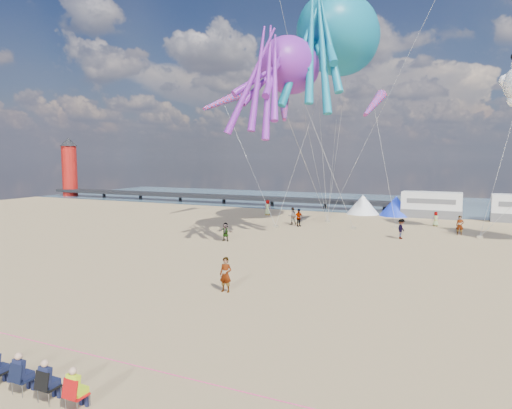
% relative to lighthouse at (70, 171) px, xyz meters
% --- Properties ---
extents(ground, '(120.00, 120.00, 0.00)m').
position_rel_lighthouse_xyz_m(ground, '(56.00, -44.00, -4.50)').
color(ground, tan).
rests_on(ground, ground).
extents(water, '(120.00, 120.00, 0.00)m').
position_rel_lighthouse_xyz_m(water, '(56.00, 11.00, -4.48)').
color(water, '#3C5F74').
rests_on(water, ground).
extents(pier, '(60.00, 3.00, 0.50)m').
position_rel_lighthouse_xyz_m(pier, '(28.00, 0.00, -3.50)').
color(pier, black).
rests_on(pier, ground).
extents(lighthouse, '(2.60, 2.60, 9.00)m').
position_rel_lighthouse_xyz_m(lighthouse, '(0.00, 0.00, 0.00)').
color(lighthouse, '#A5140F').
rests_on(lighthouse, ground).
extents(motorhome_0, '(6.60, 2.50, 3.00)m').
position_rel_lighthouse_xyz_m(motorhome_0, '(62.00, -4.00, -3.00)').
color(motorhome_0, silver).
rests_on(motorhome_0, ground).
extents(tent_white, '(4.00, 4.00, 2.40)m').
position_rel_lighthouse_xyz_m(tent_white, '(54.00, -4.00, -3.30)').
color(tent_white, white).
rests_on(tent_white, ground).
extents(tent_blue, '(4.00, 4.00, 2.40)m').
position_rel_lighthouse_xyz_m(tent_blue, '(58.00, -4.00, -3.30)').
color(tent_blue, '#1933CC').
rests_on(tent_blue, ground).
extents(spectator_row, '(6.10, 0.90, 1.30)m').
position_rel_lighthouse_xyz_m(spectator_row, '(53.95, -51.83, -3.85)').
color(spectator_row, black).
rests_on(spectator_row, ground).
extents(rope_line, '(34.00, 0.03, 0.03)m').
position_rel_lighthouse_xyz_m(rope_line, '(56.00, -49.00, -4.48)').
color(rope_line, '#F2338C').
rests_on(rope_line, ground).
extents(standing_person, '(0.69, 0.47, 1.86)m').
position_rel_lighthouse_xyz_m(standing_person, '(54.47, -40.15, -3.57)').
color(standing_person, tan).
rests_on(standing_person, ground).
extents(beachgoer_0, '(0.59, 0.43, 1.50)m').
position_rel_lighthouse_xyz_m(beachgoer_0, '(62.94, -10.95, -3.75)').
color(beachgoer_0, '#7F6659').
rests_on(beachgoer_0, ground).
extents(beachgoer_2, '(0.81, 0.96, 1.76)m').
position_rel_lighthouse_xyz_m(beachgoer_2, '(60.73, -19.99, -3.62)').
color(beachgoer_2, '#7F6659').
rests_on(beachgoer_2, ground).
extents(beachgoer_3, '(1.16, 1.34, 1.80)m').
position_rel_lighthouse_xyz_m(beachgoer_3, '(50.23, -17.04, -3.60)').
color(beachgoer_3, '#7F6659').
rests_on(beachgoer_3, ground).
extents(beachgoer_4, '(0.95, 0.46, 1.58)m').
position_rel_lighthouse_xyz_m(beachgoer_4, '(47.39, -27.36, -3.71)').
color(beachgoer_4, '#7F6659').
rests_on(beachgoer_4, ground).
extents(beachgoer_5, '(1.67, 0.58, 1.78)m').
position_rel_lighthouse_xyz_m(beachgoer_5, '(65.29, -15.76, -3.61)').
color(beachgoer_5, '#7F6659').
rests_on(beachgoer_5, ground).
extents(beachgoer_6, '(0.71, 0.49, 1.86)m').
position_rel_lighthouse_xyz_m(beachgoer_6, '(43.70, -10.04, -3.57)').
color(beachgoer_6, '#7F6659').
rests_on(beachgoer_6, ground).
extents(beachgoer_7, '(1.04, 0.97, 1.79)m').
position_rel_lighthouse_xyz_m(beachgoer_7, '(49.15, -16.00, -3.61)').
color(beachgoer_7, '#7F6659').
rests_on(beachgoer_7, ground).
extents(sandbag_a, '(0.50, 0.35, 0.22)m').
position_rel_lighthouse_xyz_m(sandbag_a, '(48.39, -18.74, -4.39)').
color(sandbag_a, gray).
rests_on(sandbag_a, ground).
extents(sandbag_b, '(0.50, 0.35, 0.22)m').
position_rel_lighthouse_xyz_m(sandbag_b, '(55.75, -16.55, -4.39)').
color(sandbag_b, gray).
rests_on(sandbag_b, ground).
extents(sandbag_c, '(0.50, 0.35, 0.22)m').
position_rel_lighthouse_xyz_m(sandbag_c, '(66.93, -16.76, -4.39)').
color(sandbag_c, gray).
rests_on(sandbag_c, ground).
extents(sandbag_d, '(0.50, 0.35, 0.22)m').
position_rel_lighthouse_xyz_m(sandbag_d, '(59.42, -13.80, -4.39)').
color(sandbag_d, gray).
rests_on(sandbag_d, ground).
extents(sandbag_e, '(0.50, 0.35, 0.22)m').
position_rel_lighthouse_xyz_m(sandbag_e, '(52.09, -12.94, -4.39)').
color(sandbag_e, gray).
rests_on(sandbag_e, ground).
extents(kite_octopus_teal, '(7.83, 13.11, 14.00)m').
position_rel_lighthouse_xyz_m(kite_octopus_teal, '(54.30, -17.88, 13.87)').
color(kite_octopus_teal, '#0F728C').
extents(kite_octopus_purple, '(6.17, 10.34, 11.05)m').
position_rel_lighthouse_xyz_m(kite_octopus_purple, '(52.15, -24.85, 10.04)').
color(kite_octopus_purple, '#79209B').
extents(windsock_left, '(2.52, 6.18, 6.09)m').
position_rel_lighthouse_xyz_m(windsock_left, '(41.47, -17.03, 8.55)').
color(windsock_left, red).
extents(windsock_mid, '(1.54, 5.44, 5.36)m').
position_rel_lighthouse_xyz_m(windsock_mid, '(57.65, -17.77, 7.37)').
color(windsock_mid, red).
extents(windsock_right, '(2.47, 4.28, 4.26)m').
position_rel_lighthouse_xyz_m(windsock_right, '(51.95, -25.59, 6.48)').
color(windsock_right, red).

